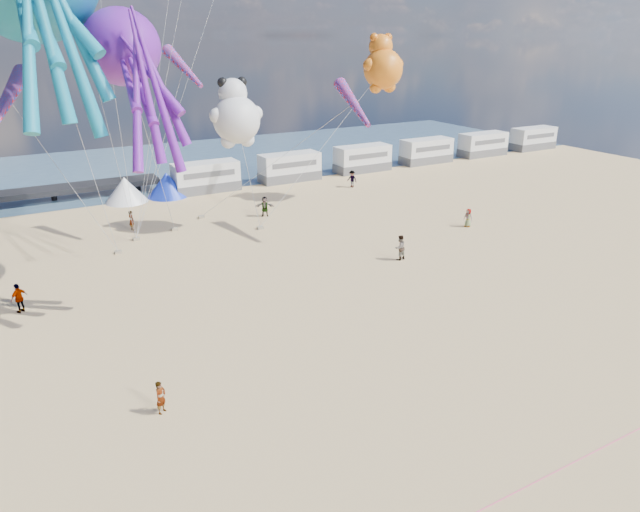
# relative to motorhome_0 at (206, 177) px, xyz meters

# --- Properties ---
(ground) EXTENTS (120.00, 120.00, 0.00)m
(ground) POSITION_rel_motorhome_0_xyz_m (-6.00, -40.00, -1.50)
(ground) COLOR #D6B47B
(ground) RESTS_ON ground
(water) EXTENTS (120.00, 120.00, 0.00)m
(water) POSITION_rel_motorhome_0_xyz_m (-6.00, 15.00, -1.48)
(water) COLOR #3A576F
(water) RESTS_ON ground
(motorhome_0) EXTENTS (6.60, 2.50, 3.00)m
(motorhome_0) POSITION_rel_motorhome_0_xyz_m (0.00, 0.00, 0.00)
(motorhome_0) COLOR silver
(motorhome_0) RESTS_ON ground
(motorhome_1) EXTENTS (6.60, 2.50, 3.00)m
(motorhome_1) POSITION_rel_motorhome_0_xyz_m (9.50, 0.00, 0.00)
(motorhome_1) COLOR silver
(motorhome_1) RESTS_ON ground
(motorhome_2) EXTENTS (6.60, 2.50, 3.00)m
(motorhome_2) POSITION_rel_motorhome_0_xyz_m (19.00, 0.00, 0.00)
(motorhome_2) COLOR silver
(motorhome_2) RESTS_ON ground
(motorhome_3) EXTENTS (6.60, 2.50, 3.00)m
(motorhome_3) POSITION_rel_motorhome_0_xyz_m (28.50, 0.00, 0.00)
(motorhome_3) COLOR silver
(motorhome_3) RESTS_ON ground
(motorhome_4) EXTENTS (6.60, 2.50, 3.00)m
(motorhome_4) POSITION_rel_motorhome_0_xyz_m (38.00, 0.00, 0.00)
(motorhome_4) COLOR silver
(motorhome_4) RESTS_ON ground
(motorhome_5) EXTENTS (6.60, 2.50, 3.00)m
(motorhome_5) POSITION_rel_motorhome_0_xyz_m (47.50, 0.00, 0.00)
(motorhome_5) COLOR silver
(motorhome_5) RESTS_ON ground
(tent_white) EXTENTS (4.00, 4.00, 2.40)m
(tent_white) POSITION_rel_motorhome_0_xyz_m (-8.00, 0.00, -0.30)
(tent_white) COLOR white
(tent_white) RESTS_ON ground
(tent_blue) EXTENTS (4.00, 4.00, 2.40)m
(tent_blue) POSITION_rel_motorhome_0_xyz_m (-4.00, 0.00, -0.30)
(tent_blue) COLOR #1933CC
(tent_blue) RESTS_ON ground
(rope_line) EXTENTS (34.00, 0.03, 0.03)m
(rope_line) POSITION_rel_motorhome_0_xyz_m (-6.00, -45.00, -1.48)
(rope_line) COLOR #F2338C
(rope_line) RESTS_ON ground
(standing_person) EXTENTS (0.65, 0.62, 1.50)m
(standing_person) POSITION_rel_motorhome_0_xyz_m (-13.71, -34.40, -0.75)
(standing_person) COLOR tan
(standing_person) RESTS_ON ground
(beachgoer_0) EXTENTS (0.52, 0.65, 1.54)m
(beachgoer_0) POSITION_rel_motorhome_0_xyz_m (15.21, -21.77, -0.73)
(beachgoer_0) COLOR #7F6659
(beachgoer_0) RESTS_ON ground
(beachgoer_1) EXTENTS (0.96, 0.69, 1.82)m
(beachgoer_1) POSITION_rel_motorhome_0_xyz_m (5.69, -25.06, -0.59)
(beachgoer_1) COLOR #7F6659
(beachgoer_1) RESTS_ON ground
(beachgoer_2) EXTENTS (0.97, 1.06, 1.77)m
(beachgoer_2) POSITION_rel_motorhome_0_xyz_m (13.88, -5.82, -0.61)
(beachgoer_2) COLOR #7F6659
(beachgoer_2) RESTS_ON ground
(beachgoer_3) EXTENTS (1.32, 1.19, 1.78)m
(beachgoer_3) POSITION_rel_motorhome_0_xyz_m (-18.30, -21.05, -0.61)
(beachgoer_3) COLOR #7F6659
(beachgoer_3) RESTS_ON ground
(beachgoer_4) EXTENTS (1.12, 0.87, 1.78)m
(beachgoer_4) POSITION_rel_motorhome_0_xyz_m (1.66, -10.79, -0.61)
(beachgoer_4) COLOR #7F6659
(beachgoer_4) RESTS_ON ground
(beachgoer_5) EXTENTS (0.98, 1.59, 1.63)m
(beachgoer_5) POSITION_rel_motorhome_0_xyz_m (-9.41, -8.93, -0.68)
(beachgoer_5) COLOR #7F6659
(beachgoer_5) RESTS_ON ground
(sandbag_a) EXTENTS (0.50, 0.35, 0.22)m
(sandbag_a) POSITION_rel_motorhome_0_xyz_m (-11.53, -14.00, -1.39)
(sandbag_a) COLOR gray
(sandbag_a) RESTS_ON ground
(sandbag_b) EXTENTS (0.50, 0.35, 0.22)m
(sandbag_b) POSITION_rel_motorhome_0_xyz_m (-6.43, -10.76, -1.39)
(sandbag_b) COLOR gray
(sandbag_b) RESTS_ON ground
(sandbag_c) EXTENTS (0.50, 0.35, 0.22)m
(sandbag_c) POSITION_rel_motorhome_0_xyz_m (-0.18, -13.90, -1.39)
(sandbag_c) COLOR gray
(sandbag_c) RESTS_ON ground
(sandbag_d) EXTENTS (0.50, 0.35, 0.22)m
(sandbag_d) POSITION_rel_motorhome_0_xyz_m (-3.43, -8.59, -1.39)
(sandbag_d) COLOR gray
(sandbag_d) RESTS_ON ground
(sandbag_e) EXTENTS (0.50, 0.35, 0.22)m
(sandbag_e) POSITION_rel_motorhome_0_xyz_m (-9.71, -11.68, -1.39)
(sandbag_e) COLOR gray
(sandbag_e) RESTS_ON ground
(kite_octopus_purple) EXTENTS (6.61, 10.07, 10.62)m
(kite_octopus_purple) POSITION_rel_motorhome_0_xyz_m (-10.82, -20.12, 12.80)
(kite_octopus_purple) COLOR #69199B
(kite_panda) EXTENTS (5.30, 5.11, 6.22)m
(kite_panda) POSITION_rel_motorhome_0_xyz_m (-1.49, -13.24, 7.38)
(kite_panda) COLOR silver
(kite_teddy_orange) EXTENTS (4.97, 4.77, 6.05)m
(kite_teddy_orange) POSITION_rel_motorhome_0_xyz_m (13.53, -11.17, 10.60)
(kite_teddy_orange) COLOR orange
(windsock_left) EXTENTS (3.53, 7.41, 7.47)m
(windsock_left) POSITION_rel_motorhome_0_xyz_m (-16.80, -15.58, 9.92)
(windsock_left) COLOR red
(windsock_mid) EXTENTS (1.87, 5.99, 5.91)m
(windsock_mid) POSITION_rel_motorhome_0_xyz_m (5.59, -18.76, 8.72)
(windsock_mid) COLOR red
(windsock_right) EXTENTS (2.02, 4.97, 4.90)m
(windsock_right) POSITION_rel_motorhome_0_xyz_m (-5.29, -13.21, 11.27)
(windsock_right) COLOR red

